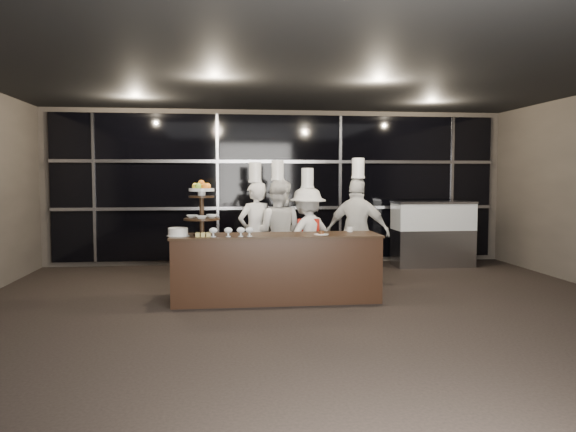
{
  "coord_description": "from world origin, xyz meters",
  "views": [
    {
      "loc": [
        -1.12,
        -5.95,
        1.7
      ],
      "look_at": [
        -0.19,
        1.92,
        1.15
      ],
      "focal_mm": 35.0,
      "sensor_mm": 36.0,
      "label": 1
    }
  ],
  "objects": [
    {
      "name": "display_stand",
      "position": [
        -1.39,
        1.62,
        1.34
      ],
      "size": [
        0.48,
        0.48,
        0.74
      ],
      "color": "black",
      "rests_on": "buffet_counter"
    },
    {
      "name": "chef_d",
      "position": [
        0.95,
        2.46,
        0.86
      ],
      "size": [
        1.07,
        0.83,
        1.99
      ],
      "color": "silver",
      "rests_on": "ground"
    },
    {
      "name": "pastry_squares",
      "position": [
        -1.37,
        1.46,
        0.95
      ],
      "size": [
        0.2,
        0.13,
        0.05
      ],
      "color": "#DAC86A",
      "rests_on": "buffet_counter"
    },
    {
      "name": "display_case",
      "position": [
        2.87,
        4.3,
        0.69
      ],
      "size": [
        1.5,
        0.65,
        1.24
      ],
      "color": "#A5A5AA",
      "rests_on": "ground"
    },
    {
      "name": "chef_c",
      "position": [
        0.21,
        2.69,
        0.78
      ],
      "size": [
        1.15,
        1.0,
        1.84
      ],
      "color": "silver",
      "rests_on": "ground"
    },
    {
      "name": "chef_b",
      "position": [
        -0.26,
        2.73,
        0.84
      ],
      "size": [
        0.95,
        0.82,
        1.96
      ],
      "color": "silver",
      "rests_on": "ground"
    },
    {
      "name": "room",
      "position": [
        0.0,
        0.0,
        1.5
      ],
      "size": [
        10.0,
        10.0,
        10.0
      ],
      "color": "black",
      "rests_on": "ground"
    },
    {
      "name": "layer_cake",
      "position": [
        -1.7,
        1.57,
        0.97
      ],
      "size": [
        0.3,
        0.3,
        0.11
      ],
      "color": "white",
      "rests_on": "buffet_counter"
    },
    {
      "name": "chef_cup",
      "position": [
        0.7,
        1.87,
        0.96
      ],
      "size": [
        0.08,
        0.08,
        0.07
      ],
      "primitive_type": "cylinder",
      "color": "white",
      "rests_on": "buffet_counter"
    },
    {
      "name": "chef_a",
      "position": [
        -0.61,
        2.73,
        0.84
      ],
      "size": [
        0.71,
        0.62,
        1.93
      ],
      "color": "silver",
      "rests_on": "ground"
    },
    {
      "name": "window_wall",
      "position": [
        0.0,
        4.94,
        1.5
      ],
      "size": [
        8.6,
        0.1,
        2.8
      ],
      "color": "black",
      "rests_on": "ground"
    },
    {
      "name": "small_plate",
      "position": [
        0.22,
        1.52,
        0.94
      ],
      "size": [
        0.2,
        0.2,
        0.05
      ],
      "color": "white",
      "rests_on": "buffet_counter"
    },
    {
      "name": "buffet_counter",
      "position": [
        -0.39,
        1.62,
        0.47
      ],
      "size": [
        2.84,
        0.74,
        0.92
      ],
      "color": "black",
      "rests_on": "ground"
    },
    {
      "name": "compotes",
      "position": [
        -0.98,
        1.4,
        1.0
      ],
      "size": [
        0.58,
        0.11,
        0.12
      ],
      "color": "silver",
      "rests_on": "buffet_counter"
    }
  ]
}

